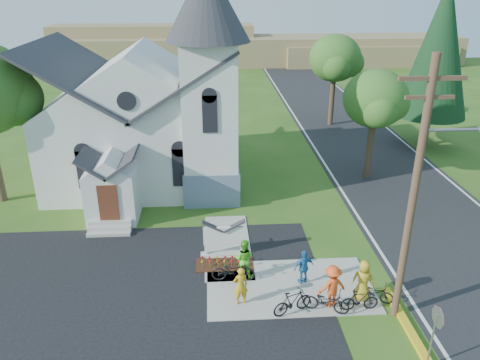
{
  "coord_description": "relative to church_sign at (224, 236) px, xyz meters",
  "views": [
    {
      "loc": [
        -1.68,
        -15.74,
        12.1
      ],
      "look_at": [
        -0.32,
        5.0,
        3.07
      ],
      "focal_mm": 35.0,
      "sensor_mm": 36.0,
      "label": 1
    }
  ],
  "objects": [
    {
      "name": "distant_hills",
      "position": [
        4.56,
        53.13,
        1.15
      ],
      "size": [
        61.0,
        10.0,
        5.6
      ],
      "color": "olive",
      "rests_on": "ground"
    },
    {
      "name": "cyclist_2",
      "position": [
        3.32,
        -2.47,
        -0.19
      ],
      "size": [
        0.99,
        0.67,
        1.57
      ],
      "primitive_type": "imported",
      "rotation": [
        0.0,
        0.0,
        3.48
      ],
      "color": "#226BAB",
      "rests_on": "sidewalk"
    },
    {
      "name": "road",
      "position": [
        11.2,
        11.8,
        -1.02
      ],
      "size": [
        8.0,
        90.0,
        0.02
      ],
      "primitive_type": "cube",
      "color": "black",
      "rests_on": "ground"
    },
    {
      "name": "conifer",
      "position": [
        16.2,
        14.8,
        6.36
      ],
      "size": [
        5.2,
        5.2,
        12.4
      ],
      "color": "#33241C",
      "rests_on": "ground"
    },
    {
      "name": "parking_lot",
      "position": [
        -5.8,
        -5.2,
        -1.02
      ],
      "size": [
        20.0,
        16.0,
        0.02
      ],
      "primitive_type": "cube",
      "color": "black",
      "rests_on": "ground"
    },
    {
      "name": "cyclist_3",
      "position": [
        4.13,
        -4.05,
        -0.07
      ],
      "size": [
        1.3,
        0.93,
        1.82
      ],
      "primitive_type": "imported",
      "rotation": [
        0.0,
        0.0,
        3.38
      ],
      "color": "#F24F1A",
      "rests_on": "sidewalk"
    },
    {
      "name": "stop_sign",
      "position": [
        6.63,
        -7.4,
        0.75
      ],
      "size": [
        0.11,
        0.76,
        2.48
      ],
      "color": "gray",
      "rests_on": "ground"
    },
    {
      "name": "bike_0",
      "position": [
        0.33,
        -2.11,
        -0.49
      ],
      "size": [
        1.9,
        0.76,
        0.98
      ],
      "primitive_type": "imported",
      "rotation": [
        0.0,
        0.0,
        1.51
      ],
      "color": "black",
      "rests_on": "sidewalk"
    },
    {
      "name": "bike_2",
      "position": [
        3.84,
        -4.4,
        -0.5
      ],
      "size": [
        1.91,
        1.2,
        0.95
      ],
      "primitive_type": "imported",
      "rotation": [
        0.0,
        0.0,
        1.23
      ],
      "color": "black",
      "rests_on": "sidewalk"
    },
    {
      "name": "tree_road_near",
      "position": [
        9.7,
        8.8,
        4.18
      ],
      "size": [
        4.0,
        4.0,
        7.05
      ],
      "color": "#33241C",
      "rests_on": "ground"
    },
    {
      "name": "bike_4",
      "position": [
        5.9,
        -3.89,
        -0.56
      ],
      "size": [
        1.68,
        1.14,
        0.83
      ],
      "primitive_type": "imported",
      "rotation": [
        0.0,
        0.0,
        1.16
      ],
      "color": "black",
      "rests_on": "sidewalk"
    },
    {
      "name": "flower_bed",
      "position": [
        0.0,
        -0.9,
        -0.99
      ],
      "size": [
        2.6,
        1.1,
        0.07
      ],
      "primitive_type": "cube",
      "color": "#361C0E",
      "rests_on": "ground"
    },
    {
      "name": "church_sign",
      "position": [
        0.0,
        0.0,
        0.0
      ],
      "size": [
        2.2,
        0.4,
        1.7
      ],
      "color": "#A09C90",
      "rests_on": "ground"
    },
    {
      "name": "bike_1",
      "position": [
        2.51,
        -4.4,
        -0.47
      ],
      "size": [
        1.75,
        1.1,
        1.02
      ],
      "primitive_type": "imported",
      "rotation": [
        0.0,
        0.0,
        1.97
      ],
      "color": "black",
      "rests_on": "sidewalk"
    },
    {
      "name": "cyclist_1",
      "position": [
        0.81,
        -1.83,
        -0.08
      ],
      "size": [
        1.02,
        0.88,
        1.79
      ],
      "primitive_type": "imported",
      "rotation": [
        0.0,
        0.0,
        2.88
      ],
      "color": "#4EC825",
      "rests_on": "sidewalk"
    },
    {
      "name": "ground",
      "position": [
        1.2,
        -3.2,
        -1.03
      ],
      "size": [
        120.0,
        120.0,
        0.0
      ],
      "primitive_type": "plane",
      "color": "#2D5317",
      "rests_on": "ground"
    },
    {
      "name": "cyclist_0",
      "position": [
        0.55,
        -3.67,
        -0.15
      ],
      "size": [
        0.67,
        0.51,
        1.66
      ],
      "primitive_type": "imported",
      "rotation": [
        0.0,
        0.0,
        3.35
      ],
      "color": "gold",
      "rests_on": "sidewalk"
    },
    {
      "name": "utility_pole",
      "position": [
        6.56,
        -4.7,
        4.38
      ],
      "size": [
        3.45,
        0.28,
        10.0
      ],
      "color": "#482F24",
      "rests_on": "ground"
    },
    {
      "name": "tree_road_mid",
      "position": [
        10.2,
        20.8,
        4.75
      ],
      "size": [
        4.4,
        4.4,
        7.8
      ],
      "color": "#33241C",
      "rests_on": "ground"
    },
    {
      "name": "church",
      "position": [
        -4.28,
        9.28,
        4.22
      ],
      "size": [
        12.35,
        12.0,
        13.0
      ],
      "color": "silver",
      "rests_on": "ground"
    },
    {
      "name": "sidewalk",
      "position": [
        2.7,
        -2.7,
        -1.0
      ],
      "size": [
        7.0,
        4.0,
        0.05
      ],
      "primitive_type": "cube",
      "color": "#A09C90",
      "rests_on": "ground"
    },
    {
      "name": "bike_3",
      "position": [
        5.17,
        -4.4,
        -0.52
      ],
      "size": [
        1.53,
        0.48,
        0.91
      ],
      "primitive_type": "imported",
      "rotation": [
        0.0,
        0.0,
        1.6
      ],
      "color": "black",
      "rests_on": "sidewalk"
    },
    {
      "name": "cyclist_4",
      "position": [
        5.47,
        -3.75,
        -0.07
      ],
      "size": [
        1.03,
        0.86,
        1.81
      ],
      "primitive_type": "imported",
      "rotation": [
        0.0,
        0.0,
        2.76
      ],
      "color": "#B59922",
      "rests_on": "sidewalk"
    }
  ]
}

